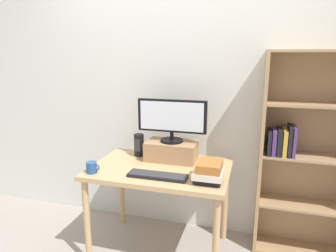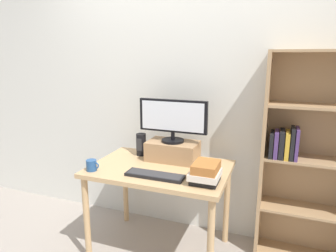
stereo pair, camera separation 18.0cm
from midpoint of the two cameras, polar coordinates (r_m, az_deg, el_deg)
name	(u,v)px [view 1 (the left image)]	position (r m, az deg, el deg)	size (l,w,h in m)	color
ground_plane	(161,250)	(2.81, -3.35, -22.50)	(12.00, 12.00, 0.00)	#9E9389
back_wall	(176,94)	(2.79, -0.22, 6.18)	(7.00, 0.08, 2.60)	silver
desk	(160,178)	(2.48, -3.56, -9.83)	(1.11, 0.74, 0.76)	tan
bookshelf_unit	(307,155)	(2.65, 23.16, -5.09)	(0.79, 0.28, 1.69)	tan
riser_box	(172,151)	(2.58, -1.28, -4.75)	(0.43, 0.26, 0.16)	#A87F56
computer_monitor	(172,119)	(2.51, -1.32, 1.40)	(0.59, 0.19, 0.36)	black
keyboard	(158,176)	(2.25, -4.33, -9.43)	(0.44, 0.13, 0.02)	black
computer_mouse	(196,178)	(2.18, 3.03, -9.99)	(0.06, 0.10, 0.04)	black
book_stack	(209,172)	(2.16, 5.44, -8.68)	(0.20, 0.23, 0.15)	black
coffee_mug	(92,167)	(2.41, -16.41, -7.60)	(0.11, 0.08, 0.09)	#234C84
desk_speaker	(139,145)	(2.70, -7.46, -3.65)	(0.09, 0.09, 0.20)	black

